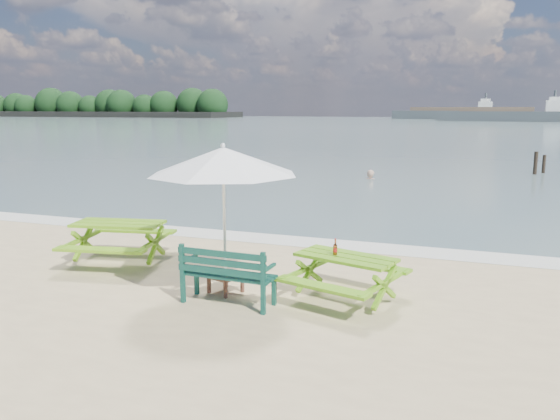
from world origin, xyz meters
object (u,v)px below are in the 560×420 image
(park_bench, at_px, (228,286))
(swimmer, at_px, (370,190))
(side_table, at_px, (226,283))
(patio_umbrella, at_px, (223,161))
(picnic_table_right, at_px, (345,279))
(beer_bottle, at_px, (335,250))
(picnic_table_left, at_px, (119,243))

(park_bench, bearing_deg, swimmer, 92.51)
(swimmer, bearing_deg, side_table, -88.39)
(side_table, bearing_deg, park_bench, -59.92)
(patio_umbrella, height_order, swimmer, patio_umbrella)
(picnic_table_right, xyz_separation_m, side_table, (-1.87, -0.28, -0.18))
(beer_bottle, xyz_separation_m, swimmer, (-2.12, 14.58, -1.28))
(picnic_table_right, xyz_separation_m, beer_bottle, (-0.16, -0.00, 0.45))
(picnic_table_left, height_order, swimmer, picnic_table_left)
(picnic_table_left, height_order, side_table, picnic_table_left)
(park_bench, bearing_deg, picnic_table_left, 155.51)
(park_bench, xyz_separation_m, patio_umbrella, (-0.25, 0.44, 1.83))
(side_table, bearing_deg, beer_bottle, 9.30)
(swimmer, bearing_deg, picnic_table_right, -81.09)
(patio_umbrella, bearing_deg, park_bench, -59.92)
(picnic_table_left, xyz_separation_m, park_bench, (2.87, -1.31, -0.11))
(beer_bottle, bearing_deg, patio_umbrella, -170.70)
(side_table, bearing_deg, patio_umbrella, 90.00)
(picnic_table_right, distance_m, side_table, 1.90)
(picnic_table_right, bearing_deg, patio_umbrella, -171.36)
(picnic_table_left, xyz_separation_m, patio_umbrella, (2.61, -0.87, 1.72))
(patio_umbrella, distance_m, swimmer, 15.09)
(park_bench, relative_size, patio_umbrella, 0.48)
(patio_umbrella, height_order, beer_bottle, patio_umbrella)
(side_table, xyz_separation_m, patio_umbrella, (0.00, 0.00, 1.94))
(patio_umbrella, bearing_deg, picnic_table_right, 8.64)
(park_bench, bearing_deg, patio_umbrella, 120.08)
(park_bench, relative_size, side_table, 2.39)
(side_table, relative_size, patio_umbrella, 0.20)
(picnic_table_right, height_order, swimmer, picnic_table_right)
(patio_umbrella, relative_size, beer_bottle, 12.08)
(swimmer, bearing_deg, picnic_table_left, -98.92)
(park_bench, xyz_separation_m, beer_bottle, (1.45, 0.72, 0.52))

